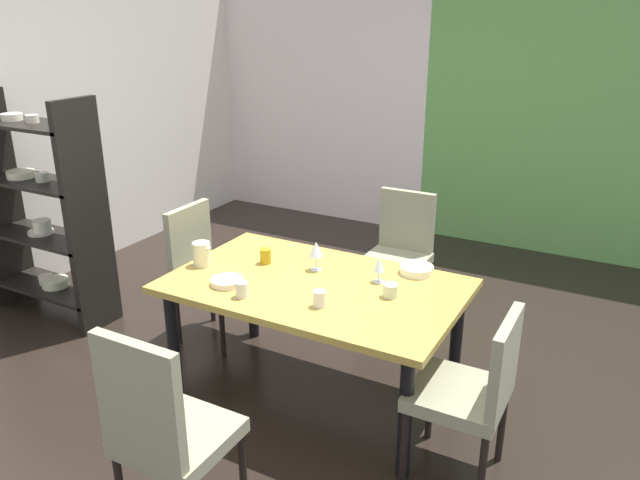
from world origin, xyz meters
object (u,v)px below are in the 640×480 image
cup_near_window (241,290)px  cup_east (390,291)px  chair_right_near (474,388)px  cup_south (320,299)px  wine_glass_near_shelf (316,250)px  dining_table (315,296)px  wine_glass_corner (379,266)px  pitcher_left (202,254)px  cup_west (266,256)px  chair_head_near (163,428)px  display_shelf (41,210)px  chair_head_far (400,249)px  serving_bowl_right (227,282)px  chair_left_far (205,267)px  serving_bowl_rear (417,270)px

cup_near_window → cup_east: size_ratio=1.06×
chair_right_near → cup_south: chair_right_near is taller
wine_glass_near_shelf → cup_near_window: size_ratio=2.05×
dining_table → cup_south: cup_south is taller
wine_glass_corner → pitcher_left: (-1.03, -0.28, -0.03)m
cup_west → pitcher_left: (-0.32, -0.21, 0.03)m
chair_head_near → wine_glass_near_shelf: chair_head_near is taller
pitcher_left → display_shelf: bearing=176.5°
chair_head_far → wine_glass_near_shelf: size_ratio=5.23×
dining_table → display_shelf: bearing=-179.8°
wine_glass_corner → serving_bowl_right: bearing=-149.0°
chair_right_near → cup_near_window: bearing=94.0°
chair_left_far → wine_glass_near_shelf: bearing=84.2°
chair_head_near → wine_glass_near_shelf: (-0.04, 1.40, 0.31)m
chair_head_near → wine_glass_corner: size_ratio=6.99×
wine_glass_corner → cup_west: wine_glass_corner is taller
chair_head_far → cup_east: 1.28m
chair_left_far → chair_head_near: size_ratio=0.93×
chair_right_near → display_shelf: display_shelf is taller
display_shelf → serving_bowl_right: 1.86m
serving_bowl_right → pitcher_left: size_ratio=1.24×
chair_right_near → chair_left_far: bearing=75.5°
chair_head_far → wine_glass_near_shelf: chair_head_far is taller
chair_head_near → chair_left_far: bearing=123.0°
chair_head_far → pitcher_left: (-0.76, -1.32, 0.28)m
chair_right_near → cup_west: 1.48m
cup_south → cup_east: 0.40m
dining_table → chair_left_far: size_ratio=1.75×
chair_head_near → display_shelf: 2.55m
dining_table → cup_east: (0.44, 0.04, 0.12)m
display_shelf → cup_west: 1.86m
cup_south → cup_west: 0.67m
display_shelf → chair_right_near: bearing=-4.4°
chair_head_near → cup_west: chair_head_near is taller
cup_south → serving_bowl_rear: bearing=65.6°
chair_head_near → cup_south: (0.20, 0.99, 0.22)m
cup_west → pitcher_left: size_ratio=0.63×
chair_head_far → cup_west: chair_head_far is taller
wine_glass_near_shelf → cup_near_window: bearing=-108.9°
chair_head_near → cup_south: 1.03m
cup_south → chair_head_near: bearing=-101.7°
chair_right_near → cup_south: bearing=89.0°
wine_glass_near_shelf → cup_east: size_ratio=2.17×
chair_left_far → serving_bowl_rear: chair_left_far is taller
chair_left_far → chair_head_near: chair_head_near is taller
cup_west → pitcher_left: 0.38m
display_shelf → cup_east: size_ratio=20.00×
serving_bowl_right → cup_near_window: (0.16, -0.09, 0.03)m
pitcher_left → cup_west: bearing=33.6°
chair_head_far → wine_glass_near_shelf: bearing=83.5°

